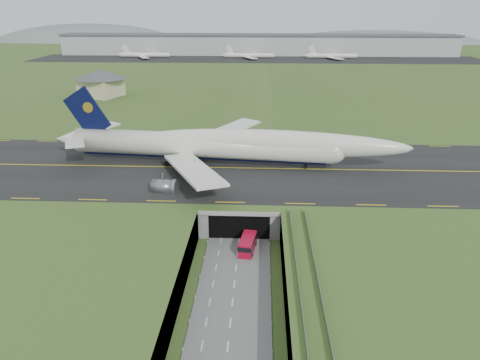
{
  "coord_description": "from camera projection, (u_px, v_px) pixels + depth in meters",
  "views": [
    {
      "loc": [
        4.04,
        -73.81,
        43.53
      ],
      "look_at": [
        -0.38,
        20.0,
        7.96
      ],
      "focal_mm": 35.0,
      "sensor_mm": 36.0,
      "label": 1
    }
  ],
  "objects": [
    {
      "name": "taxiway",
      "position": [
        244.0,
        168.0,
        113.22
      ],
      "size": [
        800.0,
        44.0,
        0.18
      ],
      "primitive_type": "cube",
      "color": "black",
      "rests_on": "airfield_deck"
    },
    {
      "name": "guideway",
      "position": [
        309.0,
        300.0,
        64.32
      ],
      "size": [
        3.0,
        53.0,
        7.05
      ],
      "color": "#A8A8A3",
      "rests_on": "ground"
    },
    {
      "name": "jumbo_jet",
      "position": [
        226.0,
        145.0,
        113.8
      ],
      "size": [
        88.49,
        57.7,
        19.19
      ],
      "rotation": [
        0.0,
        0.0,
        -0.11
      ],
      "color": "white",
      "rests_on": "ground"
    },
    {
      "name": "service_building",
      "position": [
        101.0,
        81.0,
        198.1
      ],
      "size": [
        27.05,
        27.05,
        11.5
      ],
      "rotation": [
        0.0,
        0.0,
        -0.35
      ],
      "color": "#C7BC8F",
      "rests_on": "ground"
    },
    {
      "name": "distant_hills",
      "position": [
        321.0,
        52.0,
        484.81
      ],
      "size": [
        700.0,
        91.0,
        60.0
      ],
      "color": "slate",
      "rests_on": "ground"
    },
    {
      "name": "airfield_deck",
      "position": [
        237.0,
        246.0,
        83.48
      ],
      "size": [
        800.0,
        800.0,
        6.0
      ],
      "primitive_type": "cube",
      "color": "gray",
      "rests_on": "ground"
    },
    {
      "name": "tunnel_portal",
      "position": [
        241.0,
        206.0,
        98.98
      ],
      "size": [
        17.0,
        22.3,
        6.0
      ],
      "color": "gray",
      "rests_on": "ground"
    },
    {
      "name": "shuttle_tram",
      "position": [
        248.0,
        244.0,
        87.04
      ],
      "size": [
        3.48,
        7.01,
        2.76
      ],
      "rotation": [
        0.0,
        0.0,
        -0.15
      ],
      "color": "#A80B25",
      "rests_on": "ground"
    },
    {
      "name": "ground",
      "position": [
        237.0,
        260.0,
        84.55
      ],
      "size": [
        900.0,
        900.0,
        0.0
      ],
      "primitive_type": "plane",
      "color": "#354F1F",
      "rests_on": "ground"
    },
    {
      "name": "cargo_terminal",
      "position": [
        257.0,
        44.0,
        359.3
      ],
      "size": [
        320.0,
        67.0,
        15.6
      ],
      "color": "#B2B2B2",
      "rests_on": "ground"
    },
    {
      "name": "trench_road",
      "position": [
        235.0,
        283.0,
        77.51
      ],
      "size": [
        12.0,
        75.0,
        0.2
      ],
      "primitive_type": "cube",
      "color": "slate",
      "rests_on": "ground"
    }
  ]
}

